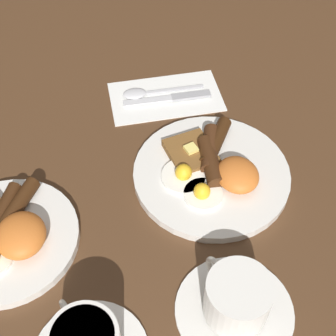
# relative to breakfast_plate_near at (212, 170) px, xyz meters

# --- Properties ---
(ground_plane) EXTENTS (3.00, 3.00, 0.00)m
(ground_plane) POSITION_rel_breakfast_plate_near_xyz_m (-0.00, 0.00, -0.01)
(ground_plane) COLOR #4C301C
(breakfast_plate_near) EXTENTS (0.26, 0.26, 0.05)m
(breakfast_plate_near) POSITION_rel_breakfast_plate_near_xyz_m (0.00, 0.00, 0.00)
(breakfast_plate_near) COLOR silver
(breakfast_plate_near) RESTS_ON ground_plane
(breakfast_plate_far) EXTENTS (0.22, 0.22, 0.05)m
(breakfast_plate_far) POSITION_rel_breakfast_plate_near_xyz_m (-0.04, 0.34, 0.00)
(breakfast_plate_far) COLOR silver
(breakfast_plate_far) RESTS_ON ground_plane
(teacup_near) EXTENTS (0.16, 0.16, 0.08)m
(teacup_near) POSITION_rel_breakfast_plate_near_xyz_m (-0.24, 0.05, 0.02)
(teacup_near) COLOR silver
(teacup_near) RESTS_ON ground_plane
(napkin) EXTENTS (0.14, 0.23, 0.01)m
(napkin) POSITION_rel_breakfast_plate_near_xyz_m (0.21, 0.02, -0.01)
(napkin) COLOR white
(napkin) RESTS_ON ground_plane
(knife) EXTENTS (0.03, 0.17, 0.01)m
(knife) POSITION_rel_breakfast_plate_near_xyz_m (0.20, 0.01, -0.01)
(knife) COLOR silver
(knife) RESTS_ON napkin
(spoon) EXTENTS (0.04, 0.17, 0.01)m
(spoon) POSITION_rel_breakfast_plate_near_xyz_m (0.23, 0.06, -0.01)
(spoon) COLOR silver
(spoon) RESTS_ON napkin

